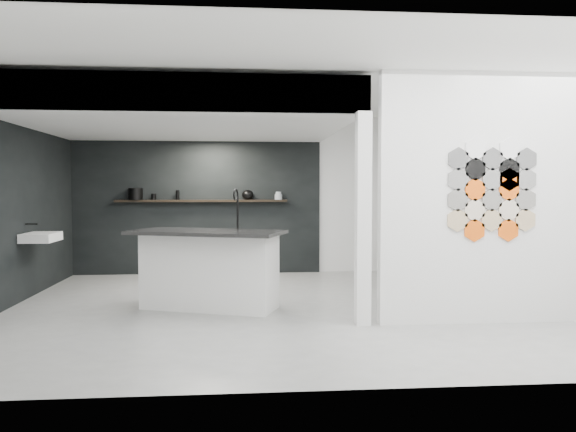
# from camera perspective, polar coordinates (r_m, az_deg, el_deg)

# --- Properties ---
(floor) EXTENTS (7.00, 6.00, 0.01)m
(floor) POSITION_cam_1_polar(r_m,az_deg,el_deg) (7.26, -0.59, -9.26)
(floor) COLOR gray
(partition_panel) EXTENTS (2.45, 0.15, 2.80)m
(partition_panel) POSITION_cam_1_polar(r_m,az_deg,el_deg) (6.68, 19.50, 1.69)
(partition_panel) COLOR silver
(partition_panel) RESTS_ON floor
(bay_clad_back) EXTENTS (4.40, 0.04, 2.35)m
(bay_clad_back) POSITION_cam_1_polar(r_m,az_deg,el_deg) (10.08, -9.26, 0.83)
(bay_clad_back) COLOR black
(bay_clad_back) RESTS_ON floor
(bay_clad_left) EXTENTS (0.04, 4.00, 2.35)m
(bay_clad_left) POSITION_cam_1_polar(r_m,az_deg,el_deg) (8.60, -24.86, 0.29)
(bay_clad_left) COLOR black
(bay_clad_left) RESTS_ON floor
(bulkhead) EXTENTS (4.40, 4.00, 0.40)m
(bulkhead) POSITION_cam_1_polar(r_m,az_deg,el_deg) (8.18, -10.40, 10.04)
(bulkhead) COLOR silver
(bulkhead) RESTS_ON corner_column
(corner_column) EXTENTS (0.16, 0.16, 2.35)m
(corner_column) POSITION_cam_1_polar(r_m,az_deg,el_deg) (6.24, 7.63, -0.31)
(corner_column) COLOR silver
(corner_column) RESTS_ON floor
(fascia_beam) EXTENTS (4.40, 0.16, 0.40)m
(fascia_beam) POSITION_cam_1_polar(r_m,az_deg,el_deg) (6.29, -12.11, 12.24)
(fascia_beam) COLOR silver
(fascia_beam) RESTS_ON corner_column
(wall_basin) EXTENTS (0.40, 0.60, 0.12)m
(wall_basin) POSITION_cam_1_polar(r_m,az_deg,el_deg) (8.36, -23.80, -1.99)
(wall_basin) COLOR silver
(wall_basin) RESTS_ON bay_clad_left
(display_shelf) EXTENTS (3.00, 0.15, 0.04)m
(display_shelf) POSITION_cam_1_polar(r_m,az_deg,el_deg) (9.97, -8.74, 1.53)
(display_shelf) COLOR black
(display_shelf) RESTS_ON bay_clad_back
(kitchen_island) EXTENTS (2.05, 1.43, 1.51)m
(kitchen_island) POSITION_cam_1_polar(r_m,az_deg,el_deg) (7.15, -7.98, -5.28)
(kitchen_island) COLOR silver
(kitchen_island) RESTS_ON floor
(stockpot) EXTENTS (0.29, 0.29, 0.20)m
(stockpot) POSITION_cam_1_polar(r_m,az_deg,el_deg) (10.11, -15.23, 2.18)
(stockpot) COLOR black
(stockpot) RESTS_ON display_shelf
(kettle) EXTENTS (0.23, 0.23, 0.17)m
(kettle) POSITION_cam_1_polar(r_m,az_deg,el_deg) (9.95, -4.12, 2.17)
(kettle) COLOR black
(kettle) RESTS_ON display_shelf
(glass_bowl) EXTENTS (0.15, 0.15, 0.10)m
(glass_bowl) POSITION_cam_1_polar(r_m,az_deg,el_deg) (9.97, -0.98, 1.96)
(glass_bowl) COLOR gray
(glass_bowl) RESTS_ON display_shelf
(glass_vase) EXTENTS (0.12, 0.12, 0.14)m
(glass_vase) POSITION_cam_1_polar(r_m,az_deg,el_deg) (9.97, -0.98, 2.08)
(glass_vase) COLOR gray
(glass_vase) RESTS_ON display_shelf
(bottle_dark) EXTENTS (0.07, 0.07, 0.17)m
(bottle_dark) POSITION_cam_1_polar(r_m,az_deg,el_deg) (10.00, -11.15, 2.11)
(bottle_dark) COLOR black
(bottle_dark) RESTS_ON display_shelf
(utensil_cup) EXTENTS (0.10, 0.10, 0.11)m
(utensil_cup) POSITION_cam_1_polar(r_m,az_deg,el_deg) (10.06, -13.48, 1.93)
(utensil_cup) COLOR black
(utensil_cup) RESTS_ON display_shelf
(hex_tile_cluster) EXTENTS (1.04, 0.02, 1.16)m
(hex_tile_cluster) POSITION_cam_1_polar(r_m,az_deg,el_deg) (6.61, 20.09, 2.58)
(hex_tile_cluster) COLOR tan
(hex_tile_cluster) RESTS_ON partition_panel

